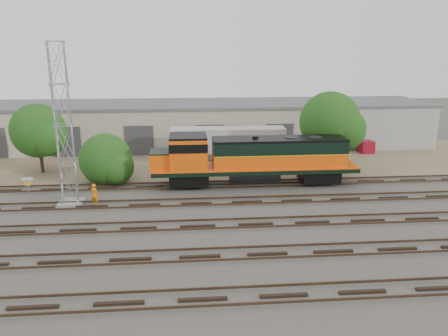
{
  "coord_description": "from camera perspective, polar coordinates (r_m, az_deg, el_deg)",
  "views": [
    {
      "loc": [
        -0.54,
        -30.7,
        11.91
      ],
      "look_at": [
        2.39,
        4.0,
        2.2
      ],
      "focal_mm": 35.0,
      "sensor_mm": 36.0,
      "label": 1
    }
  ],
  "objects": [
    {
      "name": "ground",
      "position": [
        32.94,
        -3.58,
        -5.65
      ],
      "size": [
        140.0,
        140.0,
        0.0
      ],
      "primitive_type": "plane",
      "color": "#47423A",
      "rests_on": "ground"
    },
    {
      "name": "tree_mid",
      "position": [
        40.58,
        -14.89,
        0.86
      ],
      "size": [
        4.97,
        4.73,
        4.73
      ],
      "color": "#382619",
      "rests_on": "ground"
    },
    {
      "name": "signal_tower",
      "position": [
        35.01,
        -20.2,
        4.88
      ],
      "size": [
        1.81,
        1.81,
        12.29
      ],
      "rotation": [
        0.0,
        0.0,
        0.19
      ],
      "color": "gray",
      "rests_on": "ground"
    },
    {
      "name": "semi_trailer",
      "position": [
        46.14,
        0.84,
        3.59
      ],
      "size": [
        12.08,
        2.69,
        3.7
      ],
      "rotation": [
        0.0,
        0.0,
        -0.02
      ],
      "color": "silver",
      "rests_on": "ground"
    },
    {
      "name": "dumpster_blue",
      "position": [
        52.15,
        11.99,
        2.88
      ],
      "size": [
        1.65,
        1.56,
        1.5
      ],
      "primitive_type": "cube",
      "rotation": [
        0.0,
        0.0,
        0.04
      ],
      "color": "#16399A",
      "rests_on": "ground"
    },
    {
      "name": "tracks",
      "position": [
        30.13,
        -3.44,
        -7.57
      ],
      "size": [
        80.0,
        20.4,
        0.28
      ],
      "color": "black",
      "rests_on": "ground"
    },
    {
      "name": "dumpster_red",
      "position": [
        53.14,
        18.11,
        2.62
      ],
      "size": [
        1.55,
        1.46,
        1.4
      ],
      "primitive_type": "cube",
      "rotation": [
        0.0,
        0.0,
        0.04
      ],
      "color": "maroon",
      "rests_on": "ground"
    },
    {
      "name": "worker",
      "position": [
        35.21,
        -16.55,
        -3.34
      ],
      "size": [
        0.76,
        0.66,
        1.77
      ],
      "primitive_type": "imported",
      "rotation": [
        0.0,
        0.0,
        2.7
      ],
      "color": "orange",
      "rests_on": "ground"
    },
    {
      "name": "tree_east",
      "position": [
        43.3,
        14.1,
        5.64
      ],
      "size": [
        6.1,
        5.81,
        7.84
      ],
      "color": "#382619",
      "rests_on": "ground"
    },
    {
      "name": "locomotive",
      "position": [
        38.3,
        3.6,
        1.29
      ],
      "size": [
        18.07,
        3.17,
        4.34
      ],
      "color": "black",
      "rests_on": "tracks"
    },
    {
      "name": "warehouse",
      "position": [
        54.48,
        -4.16,
        5.76
      ],
      "size": [
        58.4,
        10.4,
        5.3
      ],
      "color": "#BBB09C",
      "rests_on": "ground"
    },
    {
      "name": "dirt_strip",
      "position": [
        47.23,
        -4.01,
        0.95
      ],
      "size": [
        80.0,
        16.0,
        0.02
      ],
      "primitive_type": "cube",
      "color": "#726047",
      "rests_on": "ground"
    },
    {
      "name": "tree_west",
      "position": [
        45.1,
        -22.85,
        4.31
      ],
      "size": [
        5.43,
        5.18,
        6.77
      ],
      "color": "#382619",
      "rests_on": "ground"
    },
    {
      "name": "sign_post",
      "position": [
        37.47,
        -24.25,
        -2.01
      ],
      "size": [
        0.86,
        0.07,
        2.11
      ],
      "color": "gray",
      "rests_on": "ground"
    }
  ]
}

